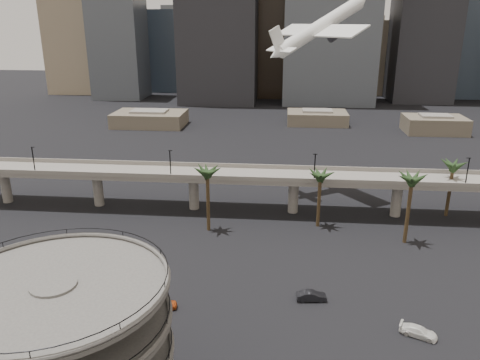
# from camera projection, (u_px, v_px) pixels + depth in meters

# --- Properties ---
(parking_ramp) EXTENTS (22.20, 22.20, 17.35)m
(parking_ramp) POSITION_uv_depth(u_px,v_px,m) (61.00, 340.00, 46.46)
(parking_ramp) COLOR #504E4B
(parking_ramp) RESTS_ON ground
(overpass) EXTENTS (130.00, 9.30, 14.70)m
(overpass) POSITION_uv_depth(u_px,v_px,m) (243.00, 179.00, 101.71)
(overpass) COLOR slate
(overpass) RESTS_ON ground
(palm_trees) EXTENTS (54.40, 18.40, 14.00)m
(palm_trees) POSITION_uv_depth(u_px,v_px,m) (349.00, 175.00, 91.44)
(palm_trees) COLOR #4C3820
(palm_trees) RESTS_ON ground
(low_buildings) EXTENTS (135.00, 27.50, 6.80)m
(low_buildings) POSITION_uv_depth(u_px,v_px,m) (280.00, 120.00, 184.82)
(low_buildings) COLOR #655B4A
(low_buildings) RESTS_ON ground
(skyline) EXTENTS (269.00, 86.00, 117.91)m
(skyline) POSITION_uv_depth(u_px,v_px,m) (300.00, 15.00, 241.60)
(skyline) COLOR gray
(skyline) RESTS_ON ground
(airborne_jet) EXTENTS (25.17, 24.64, 15.69)m
(airborne_jet) POSITION_uv_depth(u_px,v_px,m) (320.00, 27.00, 107.13)
(airborne_jet) COLOR white
(airborne_jet) RESTS_ON ground
(car_a) EXTENTS (4.76, 2.67, 1.53)m
(car_a) POSITION_uv_depth(u_px,v_px,m) (162.00, 304.00, 68.18)
(car_a) COLOR #C3521B
(car_a) RESTS_ON ground
(car_b) EXTENTS (4.71, 2.07, 1.50)m
(car_b) POSITION_uv_depth(u_px,v_px,m) (311.00, 296.00, 70.23)
(car_b) COLOR black
(car_b) RESTS_ON ground
(car_c) EXTENTS (5.25, 3.75, 1.41)m
(car_c) POSITION_uv_depth(u_px,v_px,m) (418.00, 331.00, 62.27)
(car_c) COLOR white
(car_c) RESTS_ON ground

